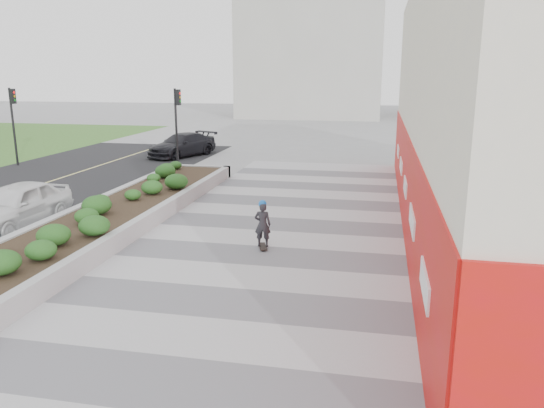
{
  "coord_description": "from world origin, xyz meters",
  "views": [
    {
      "loc": [
        3.09,
        -8.61,
        4.91
      ],
      "look_at": [
        -0.0,
        6.58,
        1.1
      ],
      "focal_mm": 35.0,
      "sensor_mm": 36.0,
      "label": 1
    }
  ],
  "objects": [
    {
      "name": "ground",
      "position": [
        0.0,
        0.0,
        0.0
      ],
      "size": [
        160.0,
        160.0,
        0.0
      ],
      "primitive_type": "plane",
      "color": "gray",
      "rests_on": "ground"
    },
    {
      "name": "walkway",
      "position": [
        0.0,
        3.0,
        0.01
      ],
      "size": [
        8.0,
        36.0,
        0.01
      ],
      "primitive_type": "cube",
      "color": "#A8A8AD",
      "rests_on": "ground"
    },
    {
      "name": "building",
      "position": [
        6.98,
        8.98,
        3.98
      ],
      "size": [
        6.04,
        24.08,
        8.0
      ],
      "color": "silver",
      "rests_on": "ground"
    },
    {
      "name": "planter",
      "position": [
        -5.5,
        7.0,
        0.42
      ],
      "size": [
        3.0,
        18.0,
        0.9
      ],
      "color": "#9E9EA0",
      "rests_on": "ground"
    },
    {
      "name": "traffic_signal_near",
      "position": [
        -7.23,
        17.5,
        2.76
      ],
      "size": [
        0.33,
        0.28,
        4.2
      ],
      "color": "black",
      "rests_on": "ground"
    },
    {
      "name": "traffic_signal_far",
      "position": [
        -16.43,
        17.0,
        2.76
      ],
      "size": [
        0.33,
        0.28,
        4.2
      ],
      "color": "black",
      "rests_on": "ground"
    },
    {
      "name": "distant_bldg_north_l",
      "position": [
        -5.0,
        55.0,
        10.0
      ],
      "size": [
        16.0,
        12.0,
        20.0
      ],
      "primitive_type": "cube",
      "color": "#ADAAA3",
      "rests_on": "ground"
    },
    {
      "name": "distant_bldg_north_r",
      "position": [
        15.0,
        60.0,
        12.0
      ],
      "size": [
        14.0,
        10.0,
        24.0
      ],
      "primitive_type": "cube",
      "color": "#ADAAA3",
      "rests_on": "ground"
    },
    {
      "name": "manhole_cover",
      "position": [
        0.5,
        3.0,
        0.0
      ],
      "size": [
        0.44,
        0.44,
        0.01
      ],
      "primitive_type": "cylinder",
      "color": "#595654",
      "rests_on": "ground"
    },
    {
      "name": "skateboarder",
      "position": [
        -0.08,
        5.61,
        0.73
      ],
      "size": [
        0.5,
        0.75,
        1.45
      ],
      "rotation": [
        0.0,
        0.0,
        0.31
      ],
      "color": "beige",
      "rests_on": "ground"
    },
    {
      "name": "car_white",
      "position": [
        -8.5,
        6.22,
        0.73
      ],
      "size": [
        1.88,
        4.35,
        1.46
      ],
      "primitive_type": "imported",
      "rotation": [
        0.0,
        0.0,
        -0.04
      ],
      "color": "white",
      "rests_on": "ground"
    },
    {
      "name": "car_dark",
      "position": [
        -8.76,
        22.0,
        0.69
      ],
      "size": [
        3.7,
        5.15,
        1.39
      ],
      "primitive_type": "imported",
      "rotation": [
        0.0,
        0.0,
        -0.41
      ],
      "color": "black",
      "rests_on": "ground"
    }
  ]
}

